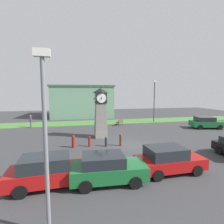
% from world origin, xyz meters
% --- Properties ---
extents(ground_plane, '(71.27, 71.27, 0.00)m').
position_xyz_m(ground_plane, '(0.00, 0.00, 0.00)').
color(ground_plane, '#38383A').
extents(clock_tower, '(1.58, 1.65, 5.28)m').
position_xyz_m(clock_tower, '(-2.05, 3.49, 2.61)').
color(clock_tower, gray).
rests_on(clock_tower, ground_plane).
extents(bollard_near_tower, '(0.30, 0.30, 1.09)m').
position_xyz_m(bollard_near_tower, '(-4.94, 0.43, 0.55)').
color(bollard_near_tower, maroon).
rests_on(bollard_near_tower, ground_plane).
extents(bollard_mid_row, '(0.22, 0.22, 0.94)m').
position_xyz_m(bollard_mid_row, '(-3.54, 0.41, 0.48)').
color(bollard_mid_row, maroon).
rests_on(bollard_mid_row, ground_plane).
extents(bollard_far_row, '(0.26, 0.26, 0.87)m').
position_xyz_m(bollard_far_row, '(-2.07, 0.15, 0.44)').
color(bollard_far_row, '#333338').
rests_on(bollard_far_row, ground_plane).
extents(bollard_end_row, '(0.25, 0.25, 1.12)m').
position_xyz_m(bollard_end_row, '(-0.75, 0.04, 0.57)').
color(bollard_end_row, brown).
rests_on(bollard_end_row, ground_plane).
extents(car_navy_sedan, '(4.42, 2.03, 1.60)m').
position_xyz_m(car_navy_sedan, '(-6.10, -5.82, 0.80)').
color(car_navy_sedan, '#A51111').
rests_on(car_navy_sedan, ground_plane).
extents(car_near_tower, '(4.06, 2.08, 1.55)m').
position_xyz_m(car_near_tower, '(-3.19, -6.12, 0.79)').
color(car_near_tower, '#19602D').
rests_on(car_near_tower, ground_plane).
extents(car_by_building, '(4.05, 2.03, 1.57)m').
position_xyz_m(car_by_building, '(0.65, -5.70, 0.79)').
color(car_by_building, '#A51111').
rests_on(car_by_building, ground_plane).
extents(car_silver_hatch, '(4.45, 2.91, 1.57)m').
position_xyz_m(car_silver_hatch, '(12.68, 5.20, 0.80)').
color(car_silver_hatch, '#19602D').
rests_on(car_silver_hatch, ground_plane).
extents(bench, '(1.41, 1.58, 0.90)m').
position_xyz_m(bench, '(1.85, 10.01, 0.52)').
color(bench, brown).
rests_on(bench, ground_plane).
extents(pedestrian_near_bench, '(0.27, 0.41, 1.77)m').
position_xyz_m(pedestrian_near_bench, '(-10.68, 10.70, 1.02)').
color(pedestrian_near_bench, '#3F3F47').
rests_on(pedestrian_near_bench, ground_plane).
extents(street_lamp_near_road, '(0.50, 0.24, 6.80)m').
position_xyz_m(street_lamp_near_road, '(8.14, 11.69, 3.90)').
color(street_lamp_near_road, '#333338').
rests_on(street_lamp_near_road, ground_plane).
extents(street_lamp_far_side, '(0.50, 0.24, 6.11)m').
position_xyz_m(street_lamp_far_side, '(-5.78, -9.03, 3.55)').
color(street_lamp_far_side, slate).
rests_on(street_lamp_far_side, ground_plane).
extents(warehouse_blue_far, '(12.49, 10.80, 6.24)m').
position_xyz_m(warehouse_blue_far, '(-2.97, 21.86, 3.13)').
color(warehouse_blue_far, gray).
rests_on(warehouse_blue_far, ground_plane).
extents(grass_verge_far, '(42.76, 4.52, 0.04)m').
position_xyz_m(grass_verge_far, '(3.50, 13.07, 0.02)').
color(grass_verge_far, '#477A38').
rests_on(grass_verge_far, ground_plane).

